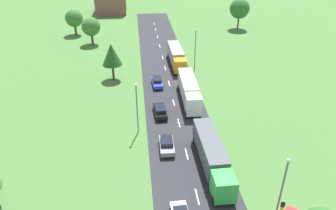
{
  "coord_description": "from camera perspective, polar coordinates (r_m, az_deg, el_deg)",
  "views": [
    {
      "loc": [
        -6.01,
        -15.92,
        26.79
      ],
      "look_at": [
        -1.28,
        29.04,
        1.11
      ],
      "focal_mm": 34.22,
      "sensor_mm": 36.0,
      "label": 1
    }
  ],
  "objects": [
    {
      "name": "tree_oak",
      "position": [
        93.19,
        -16.4,
        14.61
      ],
      "size": [
        4.7,
        4.7,
        6.88
      ],
      "color": "#513823",
      "rests_on": "ground"
    },
    {
      "name": "truck_second",
      "position": [
        54.66,
        3.76,
        2.73
      ],
      "size": [
        2.73,
        12.31,
        3.6
      ],
      "color": "white",
      "rests_on": "road"
    },
    {
      "name": "tree_ash",
      "position": [
        84.13,
        -13.58,
        13.4
      ],
      "size": [
        4.61,
        4.61,
        6.79
      ],
      "color": "#513823",
      "rests_on": "ground"
    },
    {
      "name": "person_lead",
      "position": [
        37.27,
        19.72,
        -16.61
      ],
      "size": [
        0.38,
        0.23,
        1.75
      ],
      "color": "orange",
      "rests_on": "ground"
    },
    {
      "name": "road",
      "position": [
        48.85,
        2.05,
        -3.64
      ],
      "size": [
        10.0,
        140.0,
        0.06
      ],
      "primitive_type": "cube",
      "color": "#2B2B30",
      "rests_on": "ground"
    },
    {
      "name": "truck_third",
      "position": [
        69.47,
        1.48,
        8.76
      ],
      "size": [
        2.66,
        12.13,
        3.55
      ],
      "color": "orange",
      "rests_on": "road"
    },
    {
      "name": "car_fourth",
      "position": [
        60.36,
        -1.93,
        4.13
      ],
      "size": [
        1.96,
        4.4,
        1.54
      ],
      "color": "blue",
      "rests_on": "road"
    },
    {
      "name": "truck_lead",
      "position": [
        40.07,
        7.87,
        -8.84
      ],
      "size": [
        2.63,
        12.9,
        3.47
      ],
      "color": "green",
      "rests_on": "road"
    },
    {
      "name": "car_second",
      "position": [
        43.43,
        -0.23,
        -7.04
      ],
      "size": [
        2.0,
        4.17,
        1.58
      ],
      "color": "gray",
      "rests_on": "road"
    },
    {
      "name": "lamppost_third",
      "position": [
        66.31,
        4.88,
        10.08
      ],
      "size": [
        0.36,
        0.36,
        8.55
      ],
      "color": "slate",
      "rests_on": "ground"
    },
    {
      "name": "lamppost_lead",
      "position": [
        32.26,
        19.43,
        -14.73
      ],
      "size": [
        0.36,
        0.36,
        9.28
      ],
      "color": "slate",
      "rests_on": "ground"
    },
    {
      "name": "tree_elm",
      "position": [
        97.16,
        12.64,
        16.4
      ],
      "size": [
        5.61,
        5.61,
        8.55
      ],
      "color": "#513823",
      "rests_on": "ground"
    },
    {
      "name": "tree_pine",
      "position": [
        62.35,
        -10.02,
        8.84
      ],
      "size": [
        3.79,
        3.79,
        7.28
      ],
      "color": "#513823",
      "rests_on": "ground"
    },
    {
      "name": "distant_building",
      "position": [
        116.66,
        -10.16,
        18.01
      ],
      "size": [
        10.1,
        11.44,
        8.45
      ],
      "primitive_type": "cube",
      "color": "brown",
      "rests_on": "ground"
    },
    {
      "name": "lane_marking_centre",
      "position": [
        46.26,
        2.58,
        -5.73
      ],
      "size": [
        0.16,
        122.55,
        0.01
      ],
      "color": "white",
      "rests_on": "road"
    },
    {
      "name": "lamppost_second",
      "position": [
        45.19,
        -5.56,
        -0.2
      ],
      "size": [
        0.36,
        0.36,
        7.93
      ],
      "color": "slate",
      "rests_on": "ground"
    },
    {
      "name": "car_third",
      "position": [
        50.92,
        -1.41,
        -1.0
      ],
      "size": [
        2.08,
        4.63,
        1.58
      ],
      "color": "black",
      "rests_on": "road"
    }
  ]
}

